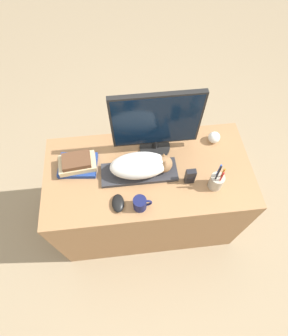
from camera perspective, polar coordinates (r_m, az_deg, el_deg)
The scene contains 11 objects.
ground_plane at distance 2.13m, azimuth 1.67°, elevation -17.94°, with size 12.00×12.00×0.00m, color #998466.
desk at distance 1.87m, azimuth 0.80°, elevation -6.35°, with size 1.23×0.61×0.74m.
keyboard at distance 1.53m, azimuth -1.03°, elevation -0.95°, with size 0.44×0.15×0.02m.
cat at distance 1.46m, azimuth -0.36°, elevation 0.62°, with size 0.35×0.16×0.13m.
monitor at distance 1.45m, azimuth 2.69°, elevation 9.77°, with size 0.50×0.19×0.44m.
computer_mouse at distance 1.44m, azimuth -5.67°, elevation -7.63°, with size 0.07×0.11×0.03m.
coffee_mug at distance 1.40m, azimuth -0.78°, elevation -7.76°, with size 0.10×0.07×0.09m.
pen_cup at distance 1.50m, azimuth 15.48°, elevation -2.79°, with size 0.08×0.08×0.22m.
baseball at distance 1.69m, azimuth 15.01°, elevation 6.45°, with size 0.07×0.07×0.07m.
phone at distance 1.48m, azimuth 10.01°, elevation -1.82°, with size 0.05×0.03×0.11m.
book_stack at distance 1.57m, azimuth -14.28°, elevation 0.93°, with size 0.24×0.19×0.10m.
Camera 1 is at (-0.11, -0.46, 2.07)m, focal length 28.00 mm.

